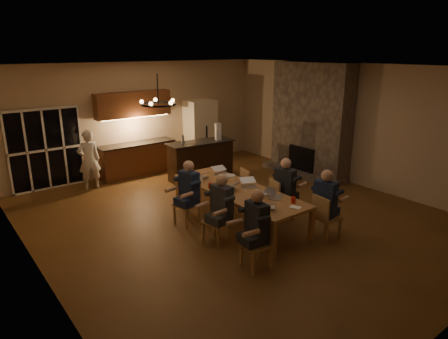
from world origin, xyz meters
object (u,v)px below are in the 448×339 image
can_right (241,179)px  person_right_mid (285,190)px  bar_bottle (183,139)px  chair_left_mid (216,220)px  laptop_a (266,202)px  laptop_d (249,182)px  laptop_f (221,170)px  chair_right_near (327,217)px  redcup_mid (210,186)px  chair_right_far (252,187)px  mug_front (255,194)px  mug_mid (226,179)px  refrigerator (200,132)px  laptop_c (228,185)px  person_left_near (257,229)px  laptop_b (276,192)px  can_cola (193,172)px  chair_right_mid (282,199)px  plate_left (260,205)px  bar_blender (218,132)px  bar_island (201,160)px  person_left_mid (222,209)px  laptop_e (200,173)px  standing_person (89,160)px  can_silver (259,195)px  redcup_near (293,200)px  dining_table (238,206)px  person_right_near (325,204)px  person_left_far (189,193)px  plate_far (229,176)px  chandelier (158,104)px  chair_left_near (256,243)px  mug_back (201,180)px  plate_near (268,193)px  chair_left_far (186,204)px

can_right → person_right_mid: bearing=-57.6°
can_right → bar_bottle: (0.20, 2.69, 0.39)m
chair_left_mid → laptop_a: 1.02m
laptop_d → laptop_f: 1.06m
chair_right_near → redcup_mid: bearing=39.4°
chair_right_far → mug_front: size_ratio=8.90×
laptop_f → mug_mid: bearing=-108.1°
refrigerator → laptop_a: (-2.30, -5.47, -0.14)m
laptop_c → laptop_f: 1.06m
refrigerator → person_left_near: 6.62m
laptop_b → can_cola: laptop_b is taller
chair_right_mid → plate_left: chair_right_mid is taller
redcup_mid → bar_blender: 3.20m
laptop_b → redcup_mid: size_ratio=2.67×
can_cola → bar_island: bearing=50.5°
person_left_mid → laptop_a: size_ratio=4.31×
person_right_mid → laptop_e: person_right_mid is taller
standing_person → chair_right_near: bearing=121.9°
laptop_f → redcup_mid: (-0.76, -0.62, -0.05)m
mug_front → can_silver: 0.12m
laptop_b → can_right: 1.15m
refrigerator → redcup_near: refrigerator is taller
dining_table → chair_right_near: (0.90, -1.62, 0.07)m
person_left_near → person_right_near: same height
person_left_far → laptop_c: size_ratio=4.31×
dining_table → bar_bottle: (0.55, 2.99, 0.83)m
laptop_f → can_silver: bearing=-95.0°
laptop_f → plate_far: 0.24m
laptop_c → chair_left_mid: bearing=17.6°
standing_person → chandelier: bearing=92.0°
person_left_mid → laptop_a: (0.59, -0.57, 0.17)m
person_right_mid → chandelier: 3.63m
dining_table → chair_right_mid: (0.90, -0.42, 0.07)m
chair_right_far → laptop_b: laptop_b is taller
person_right_near → can_silver: bearing=35.3°
can_right → plate_left: size_ratio=0.45×
chair_left_near → can_silver: 1.38m
redcup_mid → can_silver: bearing=-67.4°
laptop_a → laptop_e: bearing=-53.5°
bar_island → laptop_c: (-1.27, -2.84, 0.32)m
mug_back → redcup_mid: 0.46m
refrigerator → bar_bottle: 2.04m
can_silver → plate_far: 1.51m
laptop_e → plate_near: size_ratio=1.19×
person_left_mid → chandelier: chandelier is taller
chair_right_mid → chair_left_far: bearing=75.1°
chair_left_mid → bar_blender: bar_blender is taller
mug_mid → can_silver: can_silver is taller
mug_mid → plate_left: bearing=-104.2°
dining_table → laptop_d: (0.26, -0.06, 0.49)m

